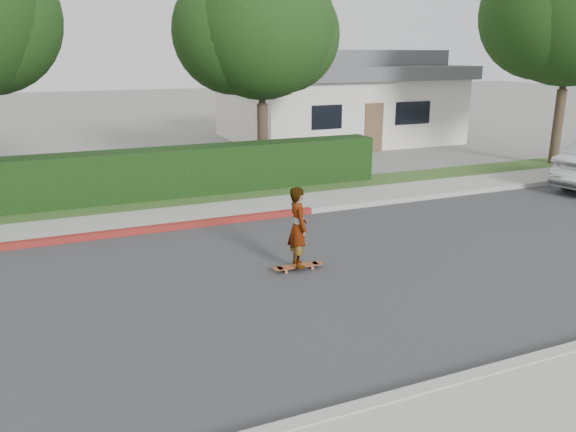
# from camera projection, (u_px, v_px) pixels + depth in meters

# --- Properties ---
(ground) EXTENTS (120.00, 120.00, 0.00)m
(ground) POSITION_uv_depth(u_px,v_px,m) (353.00, 271.00, 11.19)
(ground) COLOR slate
(ground) RESTS_ON ground
(road) EXTENTS (60.00, 8.00, 0.01)m
(road) POSITION_uv_depth(u_px,v_px,m) (353.00, 270.00, 11.19)
(road) COLOR #2D2D30
(road) RESTS_ON ground
(curb_near) EXTENTS (60.00, 0.20, 0.15)m
(curb_near) POSITION_uv_depth(u_px,v_px,m) (504.00, 370.00, 7.55)
(curb_near) COLOR #9E9E99
(curb_near) RESTS_ON ground
(sidewalk_near) EXTENTS (60.00, 1.60, 0.12)m
(sidewalk_near) POSITION_uv_depth(u_px,v_px,m) (559.00, 408.00, 6.76)
(sidewalk_near) COLOR gray
(sidewalk_near) RESTS_ON ground
(curb_far) EXTENTS (60.00, 0.20, 0.15)m
(curb_far) POSITION_uv_depth(u_px,v_px,m) (276.00, 215.00, 14.78)
(curb_far) COLOR #9E9E99
(curb_far) RESTS_ON ground
(curb_red_section) EXTENTS (12.00, 0.21, 0.15)m
(curb_red_section) POSITION_uv_depth(u_px,v_px,m) (74.00, 238.00, 12.89)
(curb_red_section) COLOR maroon
(curb_red_section) RESTS_ON ground
(sidewalk_far) EXTENTS (60.00, 1.60, 0.12)m
(sidewalk_far) POSITION_uv_depth(u_px,v_px,m) (264.00, 207.00, 15.58)
(sidewalk_far) COLOR gray
(sidewalk_far) RESTS_ON ground
(planting_strip) EXTENTS (60.00, 1.60, 0.10)m
(planting_strip) POSITION_uv_depth(u_px,v_px,m) (245.00, 194.00, 17.00)
(planting_strip) COLOR #2D4C1E
(planting_strip) RESTS_ON ground
(hedge) EXTENTS (15.00, 1.00, 1.50)m
(hedge) POSITION_uv_depth(u_px,v_px,m) (139.00, 176.00, 16.19)
(hedge) COLOR black
(hedge) RESTS_ON ground
(tree_center) EXTENTS (5.66, 4.84, 7.44)m
(tree_center) POSITION_uv_depth(u_px,v_px,m) (259.00, 30.00, 18.48)
(tree_center) COLOR #33261C
(tree_center) RESTS_ON ground
(tree_right) EXTENTS (6.32, 5.60, 8.56)m
(tree_right) POSITION_uv_depth(u_px,v_px,m) (568.00, 11.00, 20.24)
(tree_right) COLOR #33261C
(tree_right) RESTS_ON ground
(house) EXTENTS (10.60, 8.60, 4.30)m
(house) POSITION_uv_depth(u_px,v_px,m) (335.00, 97.00, 27.74)
(house) COLOR beige
(house) RESTS_ON ground
(skateboard) EXTENTS (1.06, 0.24, 0.10)m
(skateboard) POSITION_uv_depth(u_px,v_px,m) (298.00, 266.00, 11.17)
(skateboard) COLOR #C26035
(skateboard) RESTS_ON ground
(skateboarder) EXTENTS (0.45, 0.62, 1.61)m
(skateboarder) POSITION_uv_depth(u_px,v_px,m) (298.00, 227.00, 10.94)
(skateboarder) COLOR white
(skateboarder) RESTS_ON skateboard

